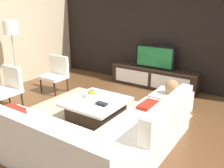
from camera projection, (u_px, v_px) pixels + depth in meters
ground_plane at (97, 122)px, 4.52m from camera, size 14.00×14.00×0.00m
feature_wall_back at (161, 31)px, 6.19m from camera, size 6.40×0.12×2.80m
area_rug at (93, 120)px, 4.57m from camera, size 2.96×2.54×0.01m
media_console at (153, 78)px, 6.32m from camera, size 2.28×0.47×0.50m
television at (155, 57)px, 6.15m from camera, size 1.04×0.06×0.59m
sectional_couch at (91, 138)px, 3.47m from camera, size 2.54×2.44×0.80m
coffee_table at (96, 109)px, 4.59m from camera, size 1.03×1.06×0.38m
accent_chair_near at (8, 86)px, 4.99m from camera, size 0.53×0.54×0.87m
floor_lamp at (11, 31)px, 5.58m from camera, size 0.34×0.34×1.73m
ottoman at (171, 103)px, 4.87m from camera, size 0.70×0.70×0.40m
fruit_bowl at (92, 94)px, 4.69m from camera, size 0.28×0.28×0.14m
accent_chair_far at (56, 72)px, 5.97m from camera, size 0.57×0.50×0.87m
decorative_ball at (172, 87)px, 4.76m from camera, size 0.28×0.28×0.28m
book_stack at (102, 104)px, 4.31m from camera, size 0.21×0.12×0.05m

